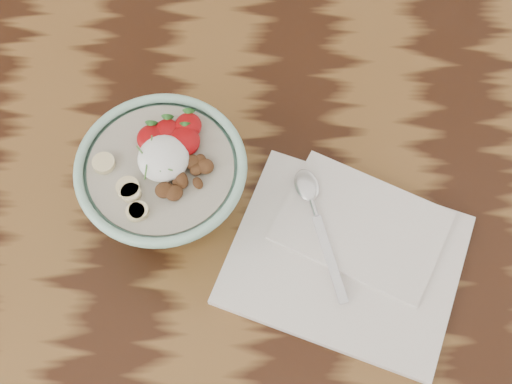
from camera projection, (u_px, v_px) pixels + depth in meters
table at (296, 246)px, 91.94cm from camera, size 160.00×90.00×75.00cm
breakfast_bowl at (165, 182)px, 78.51cm from camera, size 18.40×18.40×12.47cm
napkin at (349, 252)px, 80.90cm from camera, size 30.63×27.69×1.55cm
spoon at (312, 203)px, 82.25cm from camera, size 6.34×16.78×0.88cm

